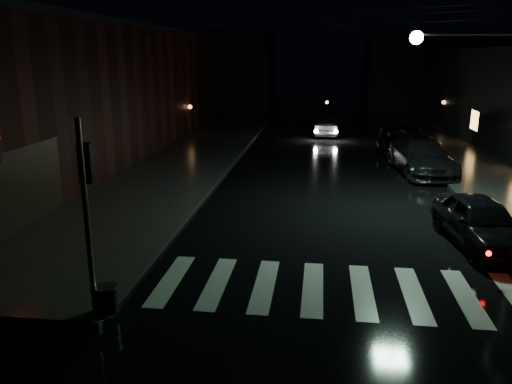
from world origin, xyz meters
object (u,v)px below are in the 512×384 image
(parked_car_d, at_px, (401,138))
(parked_car_c, at_px, (421,156))
(parked_car_b, at_px, (427,159))
(oncoming_car, at_px, (326,125))
(parked_car_a, at_px, (480,222))

(parked_car_d, bearing_deg, parked_car_c, -81.39)
(parked_car_b, bearing_deg, parked_car_d, 86.40)
(parked_car_b, xyz_separation_m, oncoming_car, (-4.77, 11.28, 0.01))
(parked_car_b, relative_size, oncoming_car, 0.99)
(parked_car_c, bearing_deg, parked_car_b, -7.80)
(parked_car_b, relative_size, parked_car_c, 0.75)
(parked_car_b, height_order, parked_car_c, parked_car_c)
(parked_car_b, relative_size, parked_car_d, 0.74)
(parked_car_c, bearing_deg, oncoming_car, 105.37)
(parked_car_c, xyz_separation_m, oncoming_car, (-4.49, 11.27, -0.11))
(parked_car_a, distance_m, parked_car_b, 9.65)
(parked_car_d, xyz_separation_m, oncoming_car, (-4.40, 5.56, -0.09))
(oncoming_car, bearing_deg, parked_car_c, 112.17)
(parked_car_a, relative_size, oncoming_car, 1.00)
(parked_car_a, distance_m, oncoming_car, 21.39)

